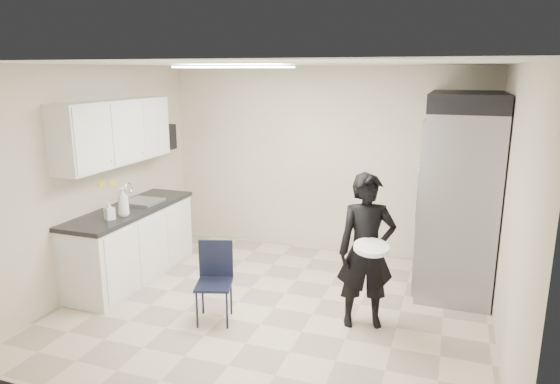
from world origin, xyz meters
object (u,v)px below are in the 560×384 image
at_px(commercial_fridge, 459,202).
at_px(folding_chair, 214,285).
at_px(man_tuxedo, 366,251).
at_px(lower_counter, 132,245).

relative_size(commercial_fridge, folding_chair, 2.62).
bearing_deg(folding_chair, commercial_fridge, 19.98).
distance_m(commercial_fridge, man_tuxedo, 1.57).
height_order(commercial_fridge, man_tuxedo, commercial_fridge).
bearing_deg(commercial_fridge, folding_chair, -142.84).
height_order(commercial_fridge, folding_chair, commercial_fridge).
xyz_separation_m(folding_chair, man_tuxedo, (1.47, 0.45, 0.39)).
bearing_deg(man_tuxedo, commercial_fridge, 37.12).
bearing_deg(folding_chair, lower_counter, 138.14).
height_order(folding_chair, man_tuxedo, man_tuxedo).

